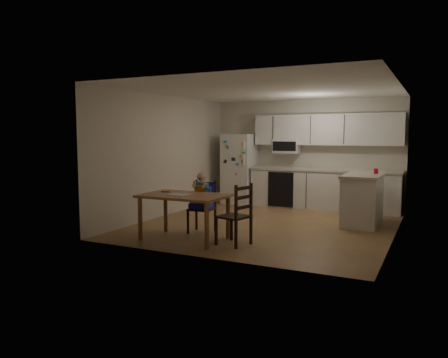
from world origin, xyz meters
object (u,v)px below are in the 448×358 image
red_cup (376,171)px  chair_booster (203,196)px  refrigerator (239,169)px  dining_table (184,201)px  kitchen_island (363,199)px  chair_side (239,211)px

red_cup → chair_booster: same height
chair_booster → refrigerator: bearing=97.5°
red_cup → dining_table: 3.77m
refrigerator → kitchen_island: size_ratio=1.32×
red_cup → chair_booster: size_ratio=0.10×
kitchen_island → dining_table: 3.47m
dining_table → chair_booster: (-0.00, 0.61, 0.00)m
dining_table → refrigerator: bearing=101.3°
refrigerator → chair_side: size_ratio=1.79×
dining_table → chair_booster: 0.61m
chair_side → dining_table: bearing=-75.5°
chair_booster → chair_side: size_ratio=1.11×
red_cup → chair_booster: 3.35m
refrigerator → red_cup: 3.54m
dining_table → chair_booster: chair_booster is taller
refrigerator → kitchen_island: 3.44m
red_cup → chair_side: (-1.63, -2.69, -0.46)m
red_cup → chair_side: bearing=-121.2°
red_cup → dining_table: bearing=-133.4°
kitchen_island → dining_table: kitchen_island is taller
dining_table → red_cup: bearing=46.6°
refrigerator → dining_table: (0.77, -3.86, -0.22)m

